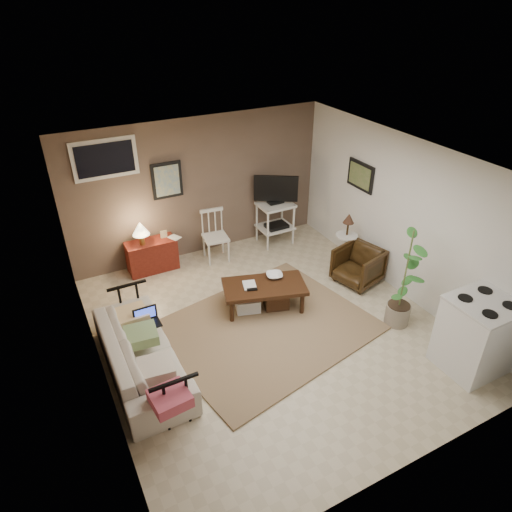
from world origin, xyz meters
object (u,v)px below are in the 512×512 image
sofa (140,347)px  potted_plant (405,276)px  tv_stand (276,208)px  side_table (347,234)px  armchair (358,264)px  stove (477,335)px  coffee_table (264,295)px  red_console (151,253)px  spindle_chair (215,237)px

sofa → potted_plant: (3.46, -0.74, 0.41)m
tv_stand → potted_plant: potted_plant is taller
side_table → armchair: side_table is taller
stove → sofa: bearing=153.9°
coffee_table → armchair: bearing=-2.2°
red_console → tv_stand: tv_stand is taller
armchair → potted_plant: bearing=-22.6°
stove → spindle_chair: bearing=114.8°
spindle_chair → potted_plant: (1.58, -2.83, 0.38)m
side_table → potted_plant: size_ratio=0.65×
sofa → red_console: 2.38m
coffee_table → stove: 2.85m
coffee_table → tv_stand: tv_stand is taller
coffee_table → armchair: (1.68, -0.07, 0.08)m
spindle_chair → potted_plant: bearing=-60.9°
sofa → stove: bearing=-116.1°
spindle_chair → side_table: 2.23m
armchair → stove: bearing=-12.9°
tv_stand → spindle_chair: bearing=-178.2°
red_console → side_table: (2.96, -1.38, 0.28)m
red_console → spindle_chair: (1.10, -0.16, 0.09)m
sofa → red_console: red_console is taller
coffee_table → red_console: bearing=122.2°
tv_stand → potted_plant: 2.89m
side_table → stove: size_ratio=0.98×
sofa → stove: 4.10m
red_console → potted_plant: 4.04m
red_console → side_table: bearing=-25.0°
spindle_chair → stove: 4.29m
tv_stand → armchair: bearing=-73.7°
red_console → tv_stand: (2.31, -0.12, 0.37)m
sofa → tv_stand: size_ratio=1.54×
sofa → spindle_chair: (1.89, 2.09, 0.03)m
armchair → stove: stove is taller
spindle_chair → side_table: size_ratio=0.91×
side_table → potted_plant: bearing=-99.9°
sofa → potted_plant: size_ratio=1.34×
stove → tv_stand: bearing=98.5°
tv_stand → side_table: tv_stand is taller
red_console → side_table: size_ratio=0.96×
red_console → potted_plant: potted_plant is taller
sofa → potted_plant: bearing=-102.0°
coffee_table → sofa: size_ratio=0.65×
red_console → stove: 4.99m
red_console → stove: (2.90, -4.05, 0.17)m
coffee_table → spindle_chair: size_ratio=1.47×
stove → potted_plant: bearing=101.7°
potted_plant → side_table: bearing=80.1°
spindle_chair → tv_stand: size_ratio=0.68×
potted_plant → spindle_chair: bearing=119.1°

